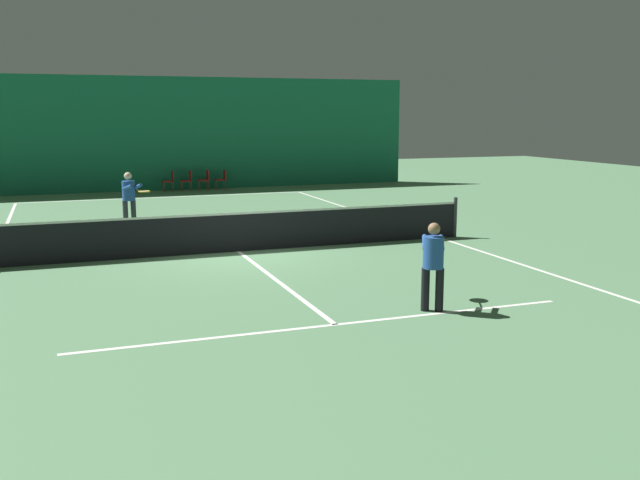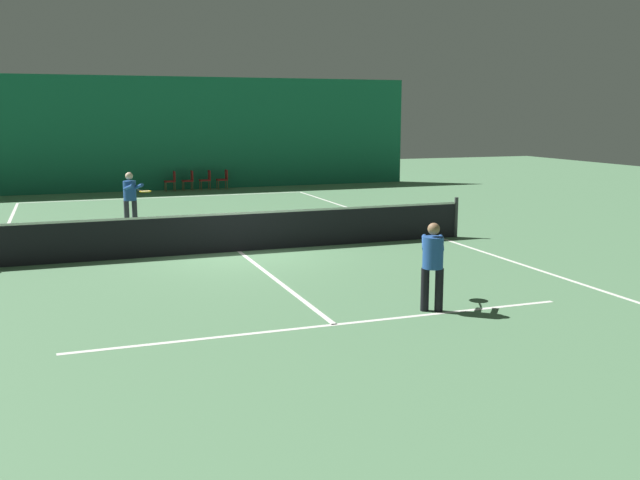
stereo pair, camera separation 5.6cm
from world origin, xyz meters
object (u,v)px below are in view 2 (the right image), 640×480
object	(u,v)px
courtside_chair_2	(207,179)
courtside_chair_3	(224,178)
tennis_ball	(430,261)
courtside_chair_1	(189,179)
courtside_chair_0	(172,180)
player_far	(131,195)
player_near	(433,259)
tennis_net	(239,231)

from	to	relation	value
courtside_chair_2	courtside_chair_3	bearing A→B (deg)	90.00
tennis_ball	courtside_chair_1	bearing A→B (deg)	98.35
courtside_chair_0	courtside_chair_3	world-z (taller)	same
courtside_chair_1	courtside_chair_3	size ratio (longest dim) A/B	1.00
player_far	courtside_chair_3	world-z (taller)	player_far
player_near	tennis_ball	xyz separation A→B (m)	(1.86, 3.47, -0.84)
tennis_net	tennis_ball	distance (m)	4.61
player_far	courtside_chair_1	xyz separation A→B (m)	(3.29, 9.45, -0.45)
player_near	courtside_chair_0	size ratio (longest dim) A/B	1.79
courtside_chair_2	tennis_ball	xyz separation A→B (m)	(1.72, -16.82, -0.45)
tennis_net	tennis_ball	size ratio (longest dim) A/B	181.82
courtside_chair_0	courtside_chair_1	bearing A→B (deg)	90.00
courtside_chair_1	courtside_chair_0	bearing A→B (deg)	-90.00
courtside_chair_2	courtside_chair_3	size ratio (longest dim) A/B	1.00
courtside_chair_2	tennis_ball	bearing A→B (deg)	5.83
courtside_chair_2	tennis_ball	world-z (taller)	courtside_chair_2
courtside_chair_1	courtside_chair_2	size ratio (longest dim) A/B	1.00
player_near	tennis_net	bearing A→B (deg)	43.54
tennis_net	player_near	xyz separation A→B (m)	(1.84, -6.17, 0.37)
courtside_chair_2	courtside_chair_3	distance (m)	0.75
tennis_net	player_near	size ratio (longest dim) A/B	7.98
player_near	courtside_chair_0	xyz separation A→B (m)	(-1.36, 20.29, -0.39)
player_far	courtside_chair_1	world-z (taller)	player_far
tennis_net	courtside_chair_3	world-z (taller)	tennis_net
player_near	courtside_chair_0	world-z (taller)	player_near
courtside_chair_1	tennis_ball	distance (m)	17.01
tennis_net	courtside_chair_0	distance (m)	14.12
player_near	courtside_chair_1	xyz separation A→B (m)	(-0.61, 20.29, -0.39)
courtside_chair_1	tennis_net	bearing A→B (deg)	-4.97
player_near	courtside_chair_3	world-z (taller)	player_near
player_near	courtside_chair_1	world-z (taller)	player_near
courtside_chair_2	player_far	bearing A→B (deg)	-23.16
player_near	courtside_chair_2	size ratio (longest dim) A/B	1.79
courtside_chair_0	courtside_chair_2	xyz separation A→B (m)	(1.50, 0.00, 0.00)
courtside_chair_0	courtside_chair_3	distance (m)	2.25
courtside_chair_0	courtside_chair_1	world-z (taller)	same
player_far	tennis_ball	size ratio (longest dim) A/B	24.29
courtside_chair_3	tennis_ball	size ratio (longest dim) A/B	12.73
player_near	courtside_chair_2	xyz separation A→B (m)	(0.14, 20.29, -0.39)
courtside_chair_0	player_far	bearing A→B (deg)	-15.06
tennis_net	courtside_chair_3	distance (m)	14.38
player_near	tennis_ball	bearing A→B (deg)	-1.25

